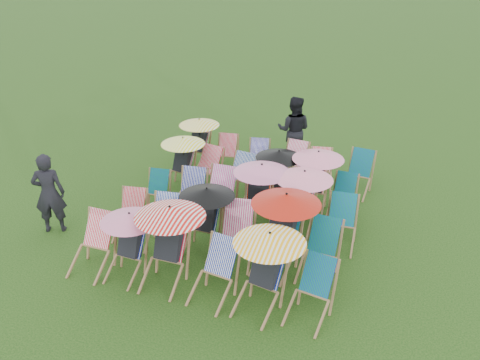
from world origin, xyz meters
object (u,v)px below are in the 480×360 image
(deckchair_0, at_px, (92,245))
(deckchair_5, at_px, (311,293))
(person_rear, at_px, (294,130))
(deckchair_29, at_px, (358,174))
(person_left, at_px, (49,193))

(deckchair_0, xyz_separation_m, deckchair_5, (3.97, 0.08, -0.02))
(deckchair_0, distance_m, person_rear, 6.13)
(deckchair_5, height_order, person_rear, person_rear)
(deckchair_0, relative_size, deckchair_29, 1.06)
(deckchair_0, relative_size, person_rear, 0.56)
(deckchair_29, height_order, person_left, person_left)
(deckchair_0, relative_size, person_left, 0.58)
(deckchair_29, distance_m, person_rear, 2.17)
(deckchair_29, bearing_deg, deckchair_0, -124.01)
(deckchair_29, relative_size, person_rear, 0.53)
(deckchair_5, relative_size, deckchair_29, 1.03)
(person_left, bearing_deg, deckchair_5, 145.29)
(person_rear, bearing_deg, person_left, 47.65)
(deckchair_0, xyz_separation_m, person_left, (-1.50, 0.83, 0.35))
(person_rear, bearing_deg, deckchair_5, 102.23)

